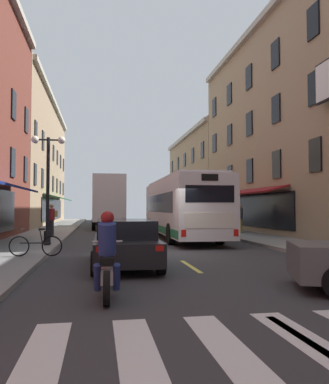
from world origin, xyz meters
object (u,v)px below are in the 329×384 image
(sedan_near, at_px, (106,217))
(bicycle_near, at_px, (36,245))
(transit_bus, at_px, (181,207))
(motorcycle_rider, at_px, (107,260))
(pedestrian_near, at_px, (52,219))
(pedestrian_mid, at_px, (240,218))
(box_truck, at_px, (108,203))
(sedan_far, at_px, (125,242))
(street_lamp_twin, at_px, (48,184))

(sedan_near, height_order, bicycle_near, sedan_near)
(transit_bus, height_order, sedan_near, transit_bus)
(motorcycle_rider, distance_m, pedestrian_near, 15.31)
(motorcycle_rider, distance_m, pedestrian_mid, 17.90)
(motorcycle_rider, distance_m, bicycle_near, 5.99)
(motorcycle_rider, bearing_deg, pedestrian_near, 100.50)
(transit_bus, relative_size, box_truck, 1.45)
(box_truck, xyz_separation_m, pedestrian_near, (-3.33, -8.79, -1.03))
(pedestrian_near, bearing_deg, bicycle_near, 167.35)
(sedan_far, relative_size, street_lamp_twin, 1.03)
(sedan_far, xyz_separation_m, bicycle_near, (-2.78, 1.61, -0.19))
(sedan_near, bearing_deg, motorcycle_rider, -90.93)
(transit_bus, xyz_separation_m, sedan_far, (-3.74, -9.55, -1.05))
(street_lamp_twin, bearing_deg, pedestrian_near, 94.84)
(transit_bus, distance_m, street_lamp_twin, 7.86)
(transit_bus, distance_m, pedestrian_mid, 4.85)
(sedan_near, xyz_separation_m, bicycle_near, (-2.73, -27.86, -0.20))
(sedan_near, xyz_separation_m, pedestrian_near, (-3.33, -18.39, 0.39))
(transit_bus, height_order, street_lamp_twin, street_lamp_twin)
(motorcycle_rider, height_order, bicycle_near, motorcycle_rider)
(sedan_near, relative_size, bicycle_near, 2.56)
(box_truck, distance_m, bicycle_near, 18.54)
(sedan_near, height_order, street_lamp_twin, street_lamp_twin)
(motorcycle_rider, bearing_deg, box_truck, 88.70)
(box_truck, distance_m, sedan_far, 19.93)
(box_truck, bearing_deg, bicycle_near, -98.48)
(sedan_far, relative_size, motorcycle_rider, 2.32)
(pedestrian_near, xyz_separation_m, street_lamp_twin, (0.47, -5.61, 1.64))
(transit_bus, bearing_deg, sedan_near, 100.80)
(transit_bus, bearing_deg, box_truck, 110.20)
(transit_bus, xyz_separation_m, box_truck, (-3.80, 10.33, 0.39))
(bicycle_near, bearing_deg, sedan_far, -30.08)
(transit_bus, bearing_deg, street_lamp_twin, -148.59)
(transit_bus, relative_size, sedan_near, 2.70)
(transit_bus, height_order, pedestrian_near, transit_bus)
(box_truck, relative_size, bicycle_near, 4.76)
(transit_bus, relative_size, street_lamp_twin, 2.55)
(box_truck, bearing_deg, sedan_near, 89.99)
(box_truck, height_order, sedan_far, box_truck)
(motorcycle_rider, xyz_separation_m, pedestrian_mid, (8.63, 15.68, 0.37))
(pedestrian_mid, bearing_deg, transit_bus, -138.63)
(bicycle_near, distance_m, pedestrian_near, 9.51)
(sedan_near, distance_m, motorcycle_rider, 33.44)
(box_truck, relative_size, sedan_near, 1.86)
(sedan_near, bearing_deg, sedan_far, -89.88)
(box_truck, height_order, pedestrian_near, box_truck)
(motorcycle_rider, bearing_deg, street_lamp_twin, 103.78)
(box_truck, height_order, sedan_near, box_truck)
(pedestrian_near, bearing_deg, box_truck, -37.07)
(sedan_far, xyz_separation_m, pedestrian_near, (-3.39, 11.09, 0.40))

